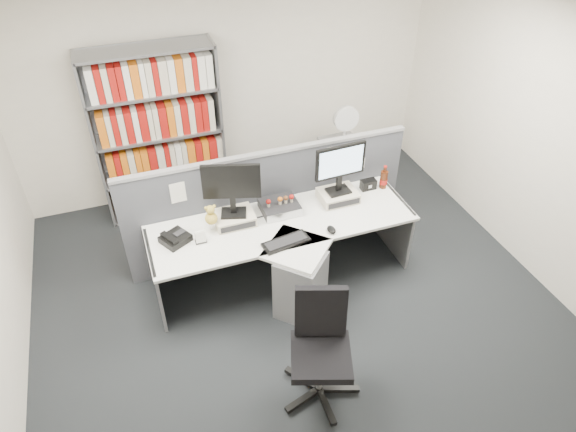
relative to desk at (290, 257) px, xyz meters
name	(u,v)px	position (x,y,z in m)	size (l,w,h in m)	color
ground	(311,333)	(0.00, -0.60, -0.46)	(5.50, 5.50, 0.00)	#24272A
room_shell	(318,173)	(0.00, -0.60, 1.33)	(5.04, 5.54, 2.72)	white
partition	(269,203)	(0.00, 0.65, 0.19)	(3.00, 0.08, 1.27)	#484A52
desk	(290,257)	(0.00, 0.00, 0.00)	(2.60, 1.20, 0.72)	white
monitor_riser_left	(234,218)	(-0.44, 0.38, 0.31)	(0.38, 0.31, 0.10)	beige
monitor_riser_right	(338,196)	(0.66, 0.38, 0.31)	(0.38, 0.31, 0.10)	beige
monitor_left	(232,186)	(-0.44, 0.38, 0.69)	(0.53, 0.24, 0.55)	black
monitor_right	(340,165)	(0.66, 0.38, 0.68)	(0.53, 0.18, 0.54)	black
desktop_pc	(280,207)	(0.04, 0.40, 0.31)	(0.37, 0.33, 0.10)	black
figurines	(282,200)	(0.05, 0.39, 0.41)	(0.29, 0.05, 0.09)	beige
keyboard	(286,242)	(-0.07, -0.08, 0.28)	(0.46, 0.23, 0.03)	black
mouse	(331,230)	(0.39, -0.07, 0.29)	(0.08, 0.12, 0.05)	black
desk_phone	(175,238)	(-1.03, 0.29, 0.30)	(0.32, 0.31, 0.10)	black
desk_calendar	(200,238)	(-0.81, 0.20, 0.32)	(0.10, 0.08, 0.12)	black
plush_toy	(211,216)	(-0.67, 0.31, 0.45)	(0.12, 0.12, 0.21)	gold
speaker	(368,184)	(1.04, 0.46, 0.32)	(0.16, 0.09, 0.11)	black
cola_bottle	(384,179)	(1.21, 0.43, 0.36)	(0.08, 0.08, 0.27)	#3F190A
shelving_unit	(159,137)	(-0.90, 1.85, 0.52)	(1.41, 0.40, 2.00)	gray
filing_cabinet	(342,170)	(1.20, 1.40, -0.11)	(0.45, 0.61, 0.70)	gray
desk_fan	(346,121)	(1.20, 1.40, 0.56)	(0.30, 0.18, 0.51)	white
office_chair	(321,345)	(-0.15, -1.13, 0.08)	(0.66, 0.67, 1.00)	silver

